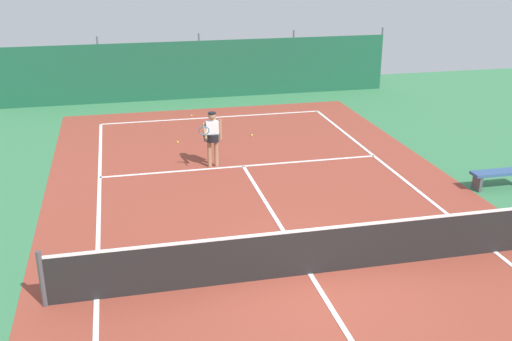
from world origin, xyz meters
TOP-DOWN VIEW (x-y plane):
  - ground_plane at (0.00, 0.00)m, footprint 36.00×36.00m
  - court_surface at (0.00, 0.00)m, footprint 11.02×26.60m
  - tennis_net at (0.00, 0.00)m, footprint 10.12×0.10m
  - back_fence at (-0.00, 15.60)m, footprint 16.30×0.98m
  - tennis_player at (-0.87, 6.58)m, footprint 0.73×0.74m
  - tennis_ball_near_player at (-0.77, 12.26)m, footprint 0.07×0.07m
  - tennis_ball_midcourt at (0.90, 9.29)m, footprint 0.07×0.07m
  - tennis_ball_by_sideline at (-1.64, 9.09)m, footprint 0.07×0.07m
  - parked_car at (4.49, 18.59)m, footprint 2.09×4.24m
  - courtside_bench at (6.31, 3.21)m, footprint 1.60×0.40m

SIDE VIEW (x-z plane):
  - ground_plane at x=0.00m, z-range 0.00..0.00m
  - court_surface at x=0.00m, z-range 0.00..0.01m
  - tennis_ball_near_player at x=-0.77m, z-range 0.00..0.07m
  - tennis_ball_midcourt at x=0.90m, z-range 0.00..0.07m
  - tennis_ball_by_sideline at x=-1.64m, z-range 0.00..0.07m
  - courtside_bench at x=6.31m, z-range 0.13..0.62m
  - tennis_net at x=0.00m, z-range -0.04..1.06m
  - back_fence at x=0.00m, z-range -0.68..2.02m
  - parked_car at x=4.49m, z-range 0.00..1.68m
  - tennis_player at x=-0.87m, z-range 0.14..1.78m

